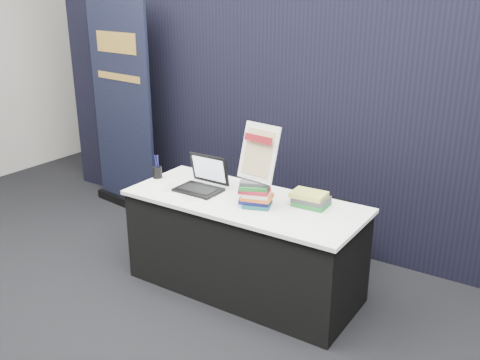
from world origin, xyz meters
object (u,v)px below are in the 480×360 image
object	(u,v)px
display_table	(244,245)
info_sign	(259,153)
laptop	(202,182)
stacking_chair	(322,197)
book_stack_short	(310,199)
pullup_banner	(123,117)
book_stack_tall	(256,194)

from	to	relation	value
display_table	info_sign	world-z (taller)	info_sign
display_table	laptop	world-z (taller)	laptop
stacking_chair	book_stack_short	bearing A→B (deg)	-75.68
laptop	pullup_banner	xyz separation A→B (m)	(-1.57, 0.73, 0.18)
laptop	book_stack_tall	distance (m)	0.53
laptop	book_stack_tall	size ratio (longest dim) A/B	1.40
display_table	info_sign	bearing A→B (deg)	-13.21
laptop	book_stack_short	world-z (taller)	laptop
info_sign	stacking_chair	distance (m)	1.10
info_sign	stacking_chair	xyz separation A→B (m)	(0.09, 0.91, -0.61)
laptop	book_stack_short	distance (m)	0.86
display_table	pullup_banner	bearing A→B (deg)	159.62
laptop	display_table	bearing A→B (deg)	0.79
book_stack_short	display_table	bearing A→B (deg)	-160.32
book_stack_short	stacking_chair	size ratio (longest dim) A/B	0.26
book_stack_short	info_sign	bearing A→B (deg)	-148.07
book_stack_tall	pullup_banner	bearing A→B (deg)	159.36
display_table	pullup_banner	size ratio (longest dim) A/B	0.81
info_sign	laptop	bearing A→B (deg)	-175.01
laptop	pullup_banner	size ratio (longest dim) A/B	0.15
laptop	stacking_chair	distance (m)	1.11
book_stack_tall	info_sign	world-z (taller)	info_sign
laptop	book_stack_tall	xyz separation A→B (m)	(0.53, -0.06, 0.04)
display_table	book_stack_short	xyz separation A→B (m)	(0.46, 0.16, 0.42)
book_stack_short	stacking_chair	distance (m)	0.79
laptop	book_stack_short	xyz separation A→B (m)	(0.85, 0.17, -0.01)
info_sign	pullup_banner	distance (m)	2.24
laptop	book_stack_tall	bearing A→B (deg)	-6.31
laptop	book_stack_short	size ratio (longest dim) A/B	1.39
book_stack_short	book_stack_tall	bearing A→B (deg)	-144.25
pullup_banner	book_stack_short	bearing A→B (deg)	-5.48
book_stack_short	info_sign	xyz separation A→B (m)	(-0.32, -0.20, 0.34)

